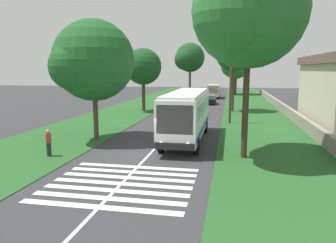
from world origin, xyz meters
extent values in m
plane|color=#333335|center=(0.00, 0.00, 0.00)|extent=(160.00, 160.00, 0.00)
cube|color=#235623|center=(15.00, 8.20, 0.02)|extent=(120.00, 8.00, 0.04)
cube|color=#235623|center=(15.00, -8.20, 0.02)|extent=(120.00, 8.00, 0.04)
cube|color=silver|center=(15.00, 0.00, 0.00)|extent=(110.00, 0.16, 0.01)
cube|color=white|center=(4.78, -1.80, 2.10)|extent=(11.00, 2.50, 2.90)
cube|color=slate|center=(5.08, -1.80, 2.62)|extent=(9.68, 2.54, 0.85)
cube|color=slate|center=(-0.68, -1.80, 2.45)|extent=(0.08, 2.20, 1.74)
cube|color=#1E4C9E|center=(4.78, -1.80, 1.10)|extent=(10.78, 2.53, 0.36)
cube|color=white|center=(4.78, -1.80, 3.64)|extent=(10.56, 2.30, 0.18)
cube|color=black|center=(-0.80, -1.80, 0.87)|extent=(0.16, 2.40, 0.40)
sphere|color=#F2EDCC|center=(-0.74, -1.00, 1.00)|extent=(0.24, 0.24, 0.24)
sphere|color=#F2EDCC|center=(-0.74, -2.60, 1.00)|extent=(0.24, 0.24, 0.24)
cylinder|color=black|center=(0.88, -0.65, 0.55)|extent=(1.10, 0.32, 1.10)
cylinder|color=black|center=(8.28, -0.65, 0.55)|extent=(1.10, 0.32, 1.10)
cylinder|color=black|center=(0.88, -2.95, 0.55)|extent=(1.10, 0.32, 1.10)
cylinder|color=black|center=(8.28, -2.95, 0.55)|extent=(1.10, 0.32, 1.10)
cube|color=silver|center=(-7.85, 0.00, 0.00)|extent=(0.45, 6.80, 0.01)
cube|color=silver|center=(-6.95, 0.00, 0.00)|extent=(0.45, 6.80, 0.01)
cube|color=silver|center=(-6.05, 0.00, 0.00)|extent=(0.45, 6.80, 0.01)
cube|color=silver|center=(-5.15, 0.00, 0.00)|extent=(0.45, 6.80, 0.01)
cube|color=silver|center=(-4.25, 0.00, 0.00)|extent=(0.45, 6.80, 0.01)
cube|color=silver|center=(-3.35, 0.00, 0.00)|extent=(0.45, 6.80, 0.01)
cube|color=silver|center=(-2.45, 0.00, 0.00)|extent=(0.45, 6.80, 0.01)
cube|color=silver|center=(22.58, 2.06, 0.53)|extent=(4.30, 1.75, 0.70)
cube|color=slate|center=(22.48, 2.06, 1.15)|extent=(2.00, 1.61, 0.55)
cylinder|color=black|center=(21.23, 2.84, 0.32)|extent=(0.64, 0.22, 0.64)
cylinder|color=black|center=(23.93, 2.84, 0.32)|extent=(0.64, 0.22, 0.64)
cylinder|color=black|center=(21.23, 1.28, 0.32)|extent=(0.64, 0.22, 0.64)
cylinder|color=black|center=(23.93, 1.28, 0.32)|extent=(0.64, 0.22, 0.64)
cube|color=black|center=(31.69, -1.89, 0.53)|extent=(4.30, 1.75, 0.70)
cube|color=slate|center=(31.59, -1.89, 1.15)|extent=(2.00, 1.61, 0.55)
cylinder|color=black|center=(30.34, -1.11, 0.32)|extent=(0.64, 0.22, 0.64)
cylinder|color=black|center=(33.04, -1.11, 0.32)|extent=(0.64, 0.22, 0.64)
cylinder|color=black|center=(30.34, -2.67, 0.32)|extent=(0.64, 0.22, 0.64)
cylinder|color=black|center=(33.04, -2.67, 0.32)|extent=(0.64, 0.22, 0.64)
cube|color=#BFB299|center=(42.72, -1.89, 1.48)|extent=(6.00, 2.10, 2.10)
cube|color=slate|center=(42.92, -1.89, 1.86)|extent=(5.04, 2.13, 0.70)
cube|color=slate|center=(39.75, -1.89, 1.69)|extent=(0.06, 1.76, 1.18)
cylinder|color=black|center=(40.82, -0.94, 0.38)|extent=(0.76, 0.24, 0.76)
cylinder|color=black|center=(44.62, -0.94, 0.38)|extent=(0.76, 0.24, 0.76)
cylinder|color=black|center=(40.82, -2.84, 0.38)|extent=(0.76, 0.24, 0.76)
cylinder|color=black|center=(44.62, -2.84, 0.38)|extent=(0.76, 0.24, 0.76)
cylinder|color=#4C3826|center=(3.71, 5.06, 2.21)|extent=(0.37, 0.37, 4.33)
sphere|color=#1E5623|center=(3.71, 5.06, 6.03)|extent=(6.03, 6.03, 6.03)
sphere|color=#1E5623|center=(5.52, 5.06, 5.58)|extent=(3.74, 3.74, 3.74)
sphere|color=#1E5623|center=(2.21, 5.97, 5.58)|extent=(3.41, 3.41, 3.41)
cylinder|color=brown|center=(63.17, 5.23, 3.20)|extent=(0.59, 0.59, 6.32)
sphere|color=#19471E|center=(63.17, 5.23, 8.37)|extent=(7.31, 7.31, 7.31)
sphere|color=#19471E|center=(65.36, 5.23, 7.82)|extent=(4.10, 4.10, 4.10)
sphere|color=#19471E|center=(61.34, 6.33, 7.82)|extent=(5.17, 5.17, 5.17)
cylinder|color=#4C3826|center=(20.96, 5.97, 2.25)|extent=(0.44, 0.44, 4.43)
sphere|color=#19471E|center=(20.96, 5.97, 5.74)|extent=(4.64, 4.64, 4.64)
sphere|color=#19471E|center=(22.36, 5.97, 5.40)|extent=(3.07, 3.07, 3.07)
sphere|color=#19471E|center=(19.81, 6.67, 5.40)|extent=(2.69, 2.69, 2.69)
cylinder|color=#4C3826|center=(23.21, -5.27, 3.06)|extent=(0.40, 0.40, 6.05)
sphere|color=#1E5623|center=(23.21, -5.27, 7.32)|extent=(4.48, 4.48, 4.48)
sphere|color=#1E5623|center=(24.55, -5.27, 6.98)|extent=(2.89, 2.89, 2.89)
sphere|color=#1E5623|center=(22.09, -4.60, 6.98)|extent=(2.90, 2.90, 2.90)
cylinder|color=#3D2D1E|center=(52.28, -5.99, 2.40)|extent=(0.58, 0.58, 4.73)
sphere|color=#286B2D|center=(52.28, -5.99, 6.47)|extent=(6.18, 6.18, 6.18)
sphere|color=#286B2D|center=(54.14, -5.99, 6.01)|extent=(3.47, 3.47, 3.47)
sphere|color=#286B2D|center=(50.74, -5.07, 6.01)|extent=(4.37, 4.37, 4.37)
cylinder|color=#3D2D1E|center=(0.62, -5.88, 3.47)|extent=(0.37, 0.37, 6.85)
sphere|color=#286B2D|center=(0.62, -5.88, 8.72)|extent=(6.65, 6.65, 6.65)
sphere|color=#286B2D|center=(2.62, -5.88, 8.22)|extent=(4.34, 4.34, 4.34)
sphere|color=#286B2D|center=(-1.04, -4.88, 8.22)|extent=(4.17, 4.17, 4.17)
cylinder|color=#473828|center=(13.47, -4.98, 3.57)|extent=(0.24, 0.24, 7.06)
cube|color=#3D3326|center=(13.47, -4.98, 6.50)|extent=(0.12, 1.40, 0.12)
cube|color=gray|center=(20.00, -11.60, 0.57)|extent=(70.00, 0.40, 1.06)
cylinder|color=#26262D|center=(-1.40, 6.00, 0.46)|extent=(0.28, 0.28, 0.85)
cylinder|color=#B23333|center=(-1.40, 6.00, 1.19)|extent=(0.34, 0.34, 0.60)
sphere|color=tan|center=(-1.40, 6.00, 1.61)|extent=(0.24, 0.24, 0.24)
camera|label=1|loc=(-19.14, -4.95, 5.37)|focal=34.51mm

